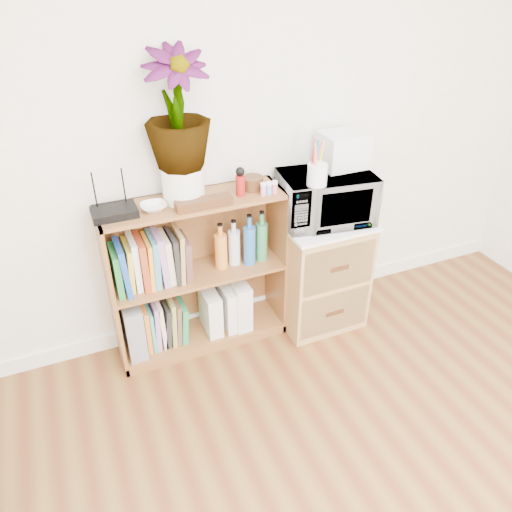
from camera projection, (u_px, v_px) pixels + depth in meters
skirting_board at (247, 306)px, 3.30m from camera, size 4.00×0.02×0.10m
bookshelf at (198, 275)px, 2.85m from camera, size 1.00×0.30×0.95m
wicker_unit at (319, 272)px, 3.11m from camera, size 0.50×0.45×0.70m
microwave at (325, 198)px, 2.83m from camera, size 0.56×0.41×0.28m
pen_cup at (317, 175)px, 2.60m from camera, size 0.11×0.11×0.12m
small_appliance at (343, 150)px, 2.79m from camera, size 0.25×0.21×0.20m
router at (114, 212)px, 2.44m from camera, size 0.22×0.15×0.04m
white_bowl at (154, 207)px, 2.50m from camera, size 0.13×0.13×0.03m
plant_pot at (183, 184)px, 2.55m from camera, size 0.22×0.22×0.18m
potted_plant at (177, 110)px, 2.35m from camera, size 0.32×0.32×0.57m
trinket_box at (204, 203)px, 2.52m from camera, size 0.29×0.07×0.05m
kokeshi_doll at (240, 185)px, 2.62m from camera, size 0.05×0.05×0.11m
wooden_bowl at (252, 183)px, 2.70m from camera, size 0.12×0.12×0.07m
paint_jars at (269, 190)px, 2.64m from camera, size 0.10×0.04×0.05m
file_box at (132, 325)px, 2.84m from camera, size 0.10×0.27×0.33m
magazine_holder_left at (211, 311)px, 3.00m from camera, size 0.09×0.22×0.27m
magazine_holder_mid at (229, 306)px, 3.04m from camera, size 0.09×0.23×0.28m
magazine_holder_right at (238, 302)px, 3.05m from camera, size 0.10×0.25×0.31m
cookbooks at (151, 261)px, 2.68m from camera, size 0.41×0.20×0.30m
liquor_bottles at (241, 241)px, 2.85m from camera, size 0.32×0.07×0.30m
lower_books at (163, 322)px, 2.92m from camera, size 0.25×0.19×0.30m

